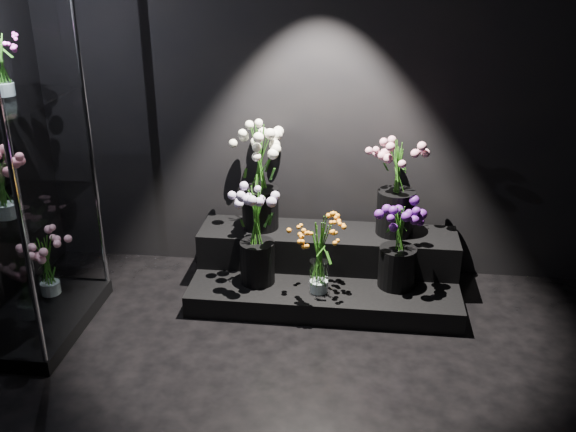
# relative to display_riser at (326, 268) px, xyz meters

# --- Properties ---
(wall_back) EXTENTS (4.00, 0.00, 4.00)m
(wall_back) POSITION_rel_display_riser_xyz_m (-0.15, 0.37, 1.23)
(wall_back) COLOR black
(wall_back) RESTS_ON floor
(display_riser) EXTENTS (1.85, 0.82, 0.41)m
(display_riser) POSITION_rel_display_riser_xyz_m (0.00, 0.00, 0.00)
(display_riser) COLOR black
(display_riser) RESTS_ON floor
(display_case) EXTENTS (0.60, 1.00, 2.19)m
(display_case) POSITION_rel_display_riser_xyz_m (-1.83, -0.71, 0.93)
(display_case) COLOR black
(display_case) RESTS_ON floor
(bouquet_orange_bells) EXTENTS (0.30, 0.30, 0.56)m
(bouquet_orange_bells) POSITION_rel_display_riser_xyz_m (-0.03, -0.31, 0.27)
(bouquet_orange_bells) COLOR white
(bouquet_orange_bells) RESTS_ON display_riser
(bouquet_lilac) EXTENTS (0.38, 0.38, 0.69)m
(bouquet_lilac) POSITION_rel_display_riser_xyz_m (-0.46, -0.22, 0.38)
(bouquet_lilac) COLOR black
(bouquet_lilac) RESTS_ON display_riser
(bouquet_purple) EXTENTS (0.38, 0.38, 0.60)m
(bouquet_purple) POSITION_rel_display_riser_xyz_m (0.49, -0.16, 0.30)
(bouquet_purple) COLOR black
(bouquet_purple) RESTS_ON display_riser
(bouquet_cream_roses) EXTENTS (0.42, 0.42, 0.75)m
(bouquet_cream_roses) POSITION_rel_display_riser_xyz_m (-0.49, 0.13, 0.67)
(bouquet_cream_roses) COLOR black
(bouquet_cream_roses) RESTS_ON display_riser
(bouquet_pink_roses) EXTENTS (0.43, 0.43, 0.68)m
(bouquet_pink_roses) POSITION_rel_display_riser_xyz_m (0.47, 0.15, 0.63)
(bouquet_pink_roses) COLOR black
(bouquet_pink_roses) RESTS_ON display_riser
(bouquet_case_pink) EXTENTS (0.37, 0.37, 0.41)m
(bouquet_case_pink) POSITION_rel_display_riser_xyz_m (-1.81, -0.88, 0.90)
(bouquet_case_pink) COLOR white
(bouquet_case_pink) RESTS_ON display_case
(bouquet_case_magenta) EXTENTS (0.28, 0.28, 0.36)m
(bouquet_case_magenta) POSITION_rel_display_riser_xyz_m (-1.86, -0.59, 1.52)
(bouquet_case_magenta) COLOR white
(bouquet_case_magenta) RESTS_ON display_case
(bouquet_case_base_pink) EXTENTS (0.40, 0.40, 0.43)m
(bouquet_case_base_pink) POSITION_rel_display_riser_xyz_m (-1.86, -0.46, 0.16)
(bouquet_case_base_pink) COLOR white
(bouquet_case_base_pink) RESTS_ON display_case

